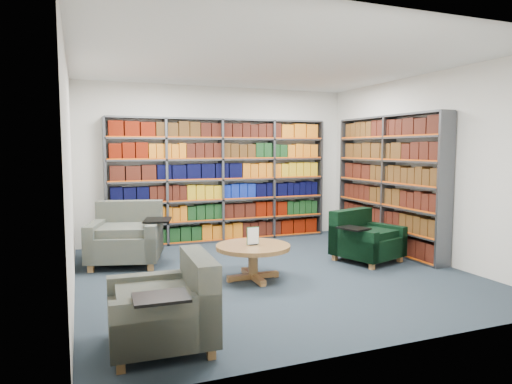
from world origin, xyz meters
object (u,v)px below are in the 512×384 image
object	(u,v)px
chair_teal_left	(127,239)
coffee_table	(253,252)
chair_teal_front	(171,310)
chair_green_right	(363,240)

from	to	relation	value
chair_teal_left	coffee_table	world-z (taller)	chair_teal_left
chair_teal_front	coffee_table	world-z (taller)	chair_teal_front
chair_green_right	chair_teal_front	bearing A→B (deg)	-149.17
chair_teal_left	chair_green_right	size ratio (longest dim) A/B	1.18
coffee_table	chair_teal_left	bearing A→B (deg)	133.46
chair_teal_left	chair_green_right	world-z (taller)	chair_teal_left
chair_teal_front	chair_teal_left	bearing A→B (deg)	90.99
chair_teal_left	coffee_table	distance (m)	2.06
chair_green_right	coffee_table	size ratio (longest dim) A/B	1.14
chair_teal_left	chair_teal_front	xyz separation A→B (m)	(0.05, -3.10, -0.05)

